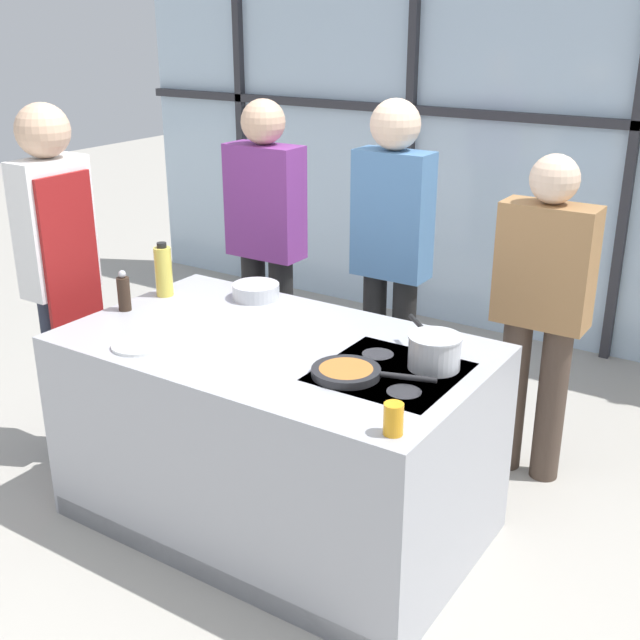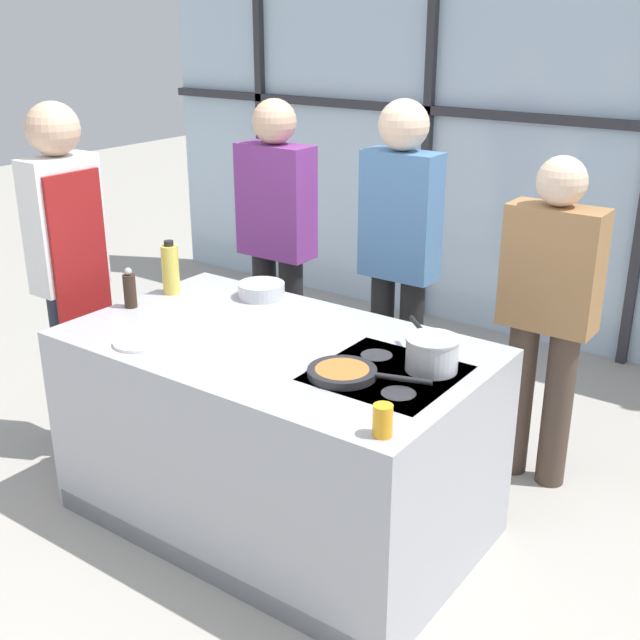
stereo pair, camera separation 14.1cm
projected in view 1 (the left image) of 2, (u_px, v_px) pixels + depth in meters
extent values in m
plane|color=#ADA89E|center=(278.00, 518.00, 3.70)|extent=(18.00, 18.00, 0.00)
cube|color=silver|center=(516.00, 137.00, 5.36)|extent=(6.40, 0.04, 2.80)
cube|color=#2D2D33|center=(515.00, 117.00, 5.27)|extent=(6.40, 0.06, 0.06)
cube|color=#2D2D33|center=(241.00, 115.00, 6.49)|extent=(0.06, 0.06, 2.80)
cube|color=#2D2D33|center=(410.00, 130.00, 5.71)|extent=(0.06, 0.06, 2.80)
cube|color=#2D2D33|center=(633.00, 148.00, 4.93)|extent=(0.06, 0.06, 2.80)
cube|color=#A8AAB2|center=(276.00, 434.00, 3.54)|extent=(1.79, 1.05, 0.89)
cube|color=black|center=(390.00, 373.00, 3.10)|extent=(0.52, 0.52, 0.01)
cube|color=black|center=(205.00, 570.00, 3.28)|extent=(1.76, 0.03, 0.10)
cylinder|color=#38383D|center=(346.00, 377.00, 3.07)|extent=(0.13, 0.13, 0.01)
cylinder|color=#38383D|center=(404.00, 392.00, 2.94)|extent=(0.13, 0.13, 0.01)
cylinder|color=#38383D|center=(378.00, 355.00, 3.26)|extent=(0.13, 0.13, 0.01)
cylinder|color=#38383D|center=(434.00, 369.00, 3.14)|extent=(0.13, 0.13, 0.01)
cylinder|color=#232838|center=(85.00, 369.00, 4.17)|extent=(0.12, 0.12, 0.90)
cylinder|color=#232838|center=(60.00, 380.00, 4.04)|extent=(0.12, 0.12, 0.90)
cube|color=white|center=(54.00, 227.00, 3.82)|extent=(0.17, 0.37, 0.65)
sphere|color=#D8AD8C|center=(43.00, 130.00, 3.66)|extent=(0.25, 0.25, 0.25)
cube|color=maroon|center=(73.00, 277.00, 3.86)|extent=(0.02, 0.31, 0.99)
cylinder|color=black|center=(282.00, 330.00, 4.71)|extent=(0.14, 0.14, 0.88)
cylinder|color=black|center=(255.00, 323.00, 4.81)|extent=(0.14, 0.14, 0.88)
cube|color=#7A3384|center=(265.00, 202.00, 4.49)|extent=(0.44, 0.20, 0.63)
sphere|color=#D8AD8C|center=(263.00, 122.00, 4.33)|extent=(0.25, 0.25, 0.25)
cylinder|color=black|center=(402.00, 358.00, 4.30)|extent=(0.13, 0.13, 0.90)
cylinder|color=black|center=(373.00, 351.00, 4.39)|extent=(0.13, 0.13, 0.90)
cube|color=#4C7AAD|center=(392.00, 215.00, 4.07)|extent=(0.40, 0.18, 0.65)
sphere|color=beige|center=(395.00, 124.00, 3.91)|extent=(0.25, 0.25, 0.25)
cylinder|color=#47382D|center=(551.00, 404.00, 3.90)|extent=(0.14, 0.14, 0.80)
cylinder|color=#47382D|center=(512.00, 394.00, 4.00)|extent=(0.14, 0.14, 0.80)
cube|color=#A37547|center=(546.00, 265.00, 3.71)|extent=(0.44, 0.20, 0.58)
sphere|color=beige|center=(555.00, 179.00, 3.56)|extent=(0.22, 0.22, 0.22)
cylinder|color=#232326|center=(346.00, 372.00, 3.06)|extent=(0.27, 0.27, 0.03)
cylinder|color=#B26B2D|center=(346.00, 369.00, 3.06)|extent=(0.21, 0.21, 0.01)
cylinder|color=#232326|center=(408.00, 377.00, 3.00)|extent=(0.21, 0.09, 0.02)
cylinder|color=silver|center=(434.00, 352.00, 3.11)|extent=(0.20, 0.20, 0.14)
cylinder|color=silver|center=(435.00, 337.00, 3.09)|extent=(0.21, 0.21, 0.01)
cylinder|color=black|center=(418.00, 324.00, 3.27)|extent=(0.15, 0.14, 0.02)
cylinder|color=white|center=(139.00, 345.00, 3.33)|extent=(0.23, 0.23, 0.01)
cylinder|color=silver|center=(256.00, 291.00, 3.88)|extent=(0.23, 0.23, 0.07)
cylinder|color=#4C4C51|center=(256.00, 285.00, 3.87)|extent=(0.19, 0.19, 0.01)
cylinder|color=#E0CC4C|center=(164.00, 272.00, 3.89)|extent=(0.08, 0.08, 0.24)
cylinder|color=black|center=(162.00, 245.00, 3.84)|extent=(0.05, 0.05, 0.02)
cylinder|color=#332319|center=(124.00, 294.00, 3.71)|extent=(0.06, 0.06, 0.16)
sphere|color=#B2B2B7|center=(122.00, 274.00, 3.67)|extent=(0.04, 0.04, 0.04)
cylinder|color=orange|center=(393.00, 419.00, 2.62)|extent=(0.07, 0.07, 0.11)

